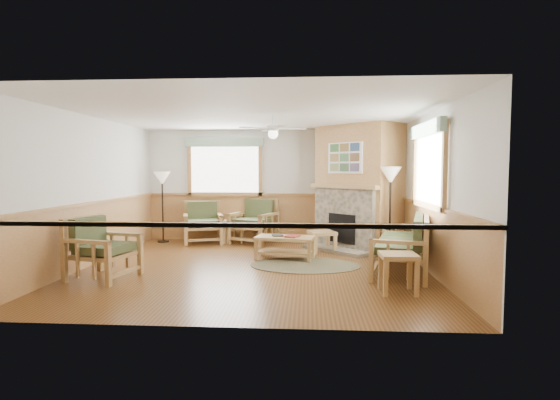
# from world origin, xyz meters

# --- Properties ---
(floor) EXTENTS (6.00, 6.00, 0.01)m
(floor) POSITION_xyz_m (0.00, 0.00, -0.01)
(floor) COLOR brown
(floor) RESTS_ON ground
(ceiling) EXTENTS (6.00, 6.00, 0.01)m
(ceiling) POSITION_xyz_m (0.00, 0.00, 2.70)
(ceiling) COLOR white
(ceiling) RESTS_ON floor
(wall_back) EXTENTS (6.00, 0.02, 2.70)m
(wall_back) POSITION_xyz_m (0.00, 3.00, 1.35)
(wall_back) COLOR silver
(wall_back) RESTS_ON floor
(wall_front) EXTENTS (6.00, 0.02, 2.70)m
(wall_front) POSITION_xyz_m (0.00, -3.00, 1.35)
(wall_front) COLOR silver
(wall_front) RESTS_ON floor
(wall_left) EXTENTS (0.02, 6.00, 2.70)m
(wall_left) POSITION_xyz_m (-3.00, 0.00, 1.35)
(wall_left) COLOR silver
(wall_left) RESTS_ON floor
(wall_right) EXTENTS (0.02, 6.00, 2.70)m
(wall_right) POSITION_xyz_m (3.00, 0.00, 1.35)
(wall_right) COLOR silver
(wall_right) RESTS_ON floor
(wainscot) EXTENTS (6.00, 6.00, 1.10)m
(wainscot) POSITION_xyz_m (0.00, 0.00, 0.55)
(wainscot) COLOR #AE7D47
(wainscot) RESTS_ON floor
(fireplace) EXTENTS (3.11, 3.11, 2.70)m
(fireplace) POSITION_xyz_m (2.05, 2.05, 1.35)
(fireplace) COLOR #AE7D47
(fireplace) RESTS_ON floor
(window_back) EXTENTS (1.90, 0.16, 1.50)m
(window_back) POSITION_xyz_m (-1.10, 2.96, 2.53)
(window_back) COLOR white
(window_back) RESTS_ON wall_back
(window_right) EXTENTS (0.16, 1.90, 1.50)m
(window_right) POSITION_xyz_m (2.96, -0.20, 2.53)
(window_right) COLOR white
(window_right) RESTS_ON wall_right
(ceiling_fan) EXTENTS (1.59, 1.59, 0.36)m
(ceiling_fan) POSITION_xyz_m (0.30, 0.30, 2.66)
(ceiling_fan) COLOR white
(ceiling_fan) RESTS_ON ceiling
(sofa) EXTENTS (2.25, 1.37, 0.97)m
(sofa) POSITION_xyz_m (2.55, -0.10, 0.48)
(sofa) COLOR #AA844F
(sofa) RESTS_ON floor
(armchair_back_left) EXTENTS (1.08, 1.08, 0.98)m
(armchair_back_left) POSITION_xyz_m (-1.54, 2.48, 0.49)
(armchair_back_left) COLOR #AA844F
(armchair_back_left) RESTS_ON floor
(armchair_back_right) EXTENTS (1.19, 1.19, 1.02)m
(armchair_back_right) POSITION_xyz_m (-0.35, 2.55, 0.51)
(armchair_back_right) COLOR #AA844F
(armchair_back_right) RESTS_ON floor
(armchair_left) EXTENTS (1.05, 1.05, 0.98)m
(armchair_left) POSITION_xyz_m (-2.31, -0.97, 0.49)
(armchair_left) COLOR #AA844F
(armchair_left) RESTS_ON floor
(coffee_table) EXTENTS (1.18, 0.72, 0.44)m
(coffee_table) POSITION_xyz_m (0.50, 0.71, 0.22)
(coffee_table) COLOR #AA844F
(coffee_table) RESTS_ON floor
(end_table_chairs) EXTENTS (0.53, 0.51, 0.53)m
(end_table_chairs) POSITION_xyz_m (-0.82, 2.55, 0.27)
(end_table_chairs) COLOR #AA844F
(end_table_chairs) RESTS_ON floor
(end_table_sofa) EXTENTS (0.51, 0.49, 0.56)m
(end_table_sofa) POSITION_xyz_m (2.21, -1.50, 0.28)
(end_table_sofa) COLOR #AA844F
(end_table_sofa) RESTS_ON floor
(footstool) EXTENTS (0.65, 0.65, 0.45)m
(footstool) POSITION_xyz_m (1.23, 1.45, 0.22)
(footstool) COLOR #AA844F
(footstool) RESTS_ON floor
(braided_rug) EXTENTS (2.23, 2.23, 0.01)m
(braided_rug) POSITION_xyz_m (0.89, 0.16, 0.01)
(braided_rug) COLOR #4C452E
(braided_rug) RESTS_ON floor
(floor_lamp_left) EXTENTS (0.47, 0.47, 1.70)m
(floor_lamp_left) POSITION_xyz_m (-2.53, 2.52, 0.85)
(floor_lamp_left) COLOR black
(floor_lamp_left) RESTS_ON floor
(floor_lamp_right) EXTENTS (0.48, 0.48, 1.80)m
(floor_lamp_right) POSITION_xyz_m (2.55, 1.02, 0.90)
(floor_lamp_right) COLOR black
(floor_lamp_right) RESTS_ON floor
(book_red) EXTENTS (0.31, 0.36, 0.03)m
(book_red) POSITION_xyz_m (0.65, 0.66, 0.47)
(book_red) COLOR maroon
(book_red) RESTS_ON coffee_table
(book_dark) EXTENTS (0.25, 0.31, 0.03)m
(book_dark) POSITION_xyz_m (0.35, 0.78, 0.47)
(book_dark) COLOR black
(book_dark) RESTS_ON coffee_table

